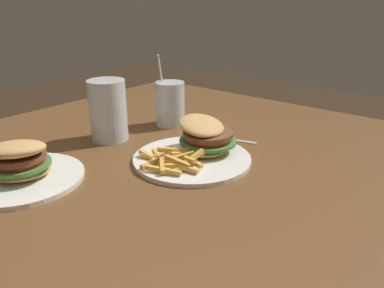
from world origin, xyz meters
The scene contains 6 objects.
dining_table centered at (0.00, 0.00, 0.60)m, with size 1.39×1.23×0.70m.
meal_plate_near centered at (0.13, -0.03, 0.73)m, with size 0.27×0.27×0.10m.
beer_glass centered at (0.08, 0.22, 0.78)m, with size 0.09×0.09×0.15m.
juice_glass centered at (0.26, 0.18, 0.76)m, with size 0.08×0.08×0.20m.
spoon centered at (0.25, 0.02, 0.71)m, with size 0.06×0.16×0.01m.
meal_plate_far centered at (-0.19, 0.17, 0.74)m, with size 0.24×0.24×0.10m.
Camera 1 is at (-0.50, -0.52, 1.05)m, focal length 35.00 mm.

